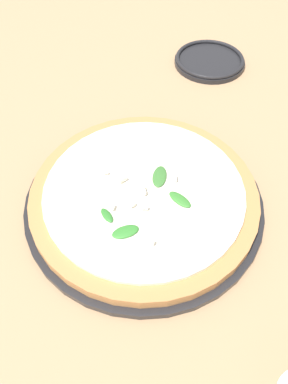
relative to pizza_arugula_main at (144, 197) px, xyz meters
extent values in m
plane|color=#9E7A56|center=(0.04, -0.02, -0.02)|extent=(6.00, 6.00, 0.00)
cylinder|color=black|center=(0.00, 0.00, -0.01)|extent=(0.37, 0.37, 0.01)
cylinder|color=#AD7542|center=(0.00, 0.00, 0.00)|extent=(0.35, 0.35, 0.02)
cylinder|color=silver|center=(0.00, 0.00, 0.02)|extent=(0.30, 0.30, 0.01)
ellipsoid|color=#32722A|center=(0.05, 0.01, 0.02)|extent=(0.04, 0.02, 0.01)
ellipsoid|color=#34692C|center=(0.01, 0.03, 0.02)|extent=(0.04, 0.05, 0.01)
ellipsoid|color=#2F7329|center=(0.02, -0.08, 0.02)|extent=(0.04, 0.04, 0.01)
ellipsoid|color=#2A6C26|center=(-0.01, -0.07, 0.02)|extent=(0.03, 0.02, 0.01)
cube|color=#EFE5C6|center=(0.01, -0.04, 0.03)|extent=(0.00, 0.01, 0.00)
cube|color=#EFE5C6|center=(-0.01, -0.06, 0.03)|extent=(0.01, 0.01, 0.00)
cube|color=#EFE5C6|center=(0.01, -0.01, 0.03)|extent=(0.01, 0.01, 0.01)
cube|color=#EFE5C6|center=(0.00, 0.00, 0.03)|extent=(0.01, 0.01, 0.01)
cube|color=#EFE5C6|center=(-0.06, -0.01, 0.03)|extent=(0.01, 0.01, 0.00)
cube|color=#EFE5C6|center=(0.02, -0.03, 0.03)|extent=(0.01, 0.01, 0.01)
cube|color=#EFE5C6|center=(0.06, -0.07, 0.03)|extent=(0.01, 0.01, 0.01)
cube|color=#EFE5C6|center=(0.03, 0.04, 0.03)|extent=(0.01, 0.01, 0.01)
cube|color=#EFE5C6|center=(-0.03, -0.01, 0.03)|extent=(0.01, 0.01, 0.01)
cylinder|color=black|center=(-0.11, 0.40, -0.01)|extent=(0.15, 0.15, 0.01)
torus|color=black|center=(-0.11, 0.40, 0.00)|extent=(0.15, 0.15, 0.01)
camera|label=1|loc=(0.20, -0.28, 0.45)|focal=35.00mm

